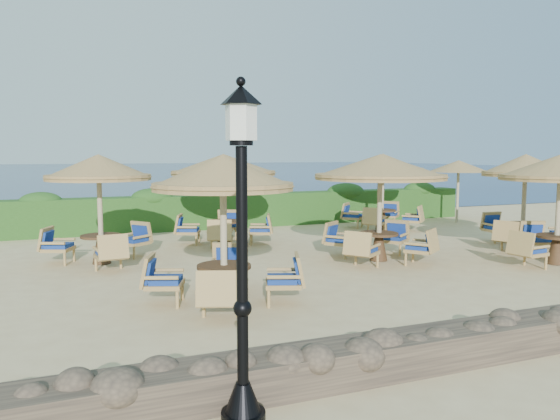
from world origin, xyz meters
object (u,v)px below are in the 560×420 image
object	(u,v)px
cafe_set_1	(380,184)
cafe_set_0	(223,207)
cafe_set_3	(99,189)
lamp_post	(242,272)
extra_parasol	(459,166)
cafe_set_5	(383,177)
cafe_set_6	(525,185)
cafe_set_2	(560,185)
cafe_set_4	(224,180)

from	to	relation	value
cafe_set_1	cafe_set_0	bearing A→B (deg)	-153.30
cafe_set_3	lamp_post	bearing A→B (deg)	-85.31
extra_parasol	cafe_set_5	xyz separation A→B (m)	(-3.76, -0.58, -0.34)
extra_parasol	cafe_set_0	size ratio (longest dim) A/B	0.84
cafe_set_6	cafe_set_2	bearing A→B (deg)	-116.63
cafe_set_0	cafe_set_2	xyz separation A→B (m)	(8.43, 0.38, 0.18)
cafe_set_4	cafe_set_2	bearing A→B (deg)	-40.93
lamp_post	cafe_set_2	world-z (taller)	lamp_post
lamp_post	cafe_set_4	distance (m)	10.85
lamp_post	cafe_set_6	xyz separation A→B (m)	(10.52, 6.75, 0.24)
cafe_set_0	cafe_set_2	bearing A→B (deg)	2.58
extra_parasol	cafe_set_0	bearing A→B (deg)	-146.36
lamp_post	extra_parasol	world-z (taller)	lamp_post
cafe_set_2	cafe_set_3	xyz separation A→B (m)	(-10.21, 4.15, -0.08)
cafe_set_5	cafe_set_1	bearing A→B (deg)	-123.21
extra_parasol	cafe_set_6	bearing A→B (deg)	-111.64
cafe_set_1	cafe_set_4	size ratio (longest dim) A/B	1.06
cafe_set_0	cafe_set_3	distance (m)	4.87
cafe_set_6	cafe_set_3	bearing A→B (deg)	169.40
cafe_set_1	cafe_set_5	size ratio (longest dim) A/B	1.16
lamp_post	cafe_set_3	distance (m)	8.88
cafe_set_0	cafe_set_1	xyz separation A→B (m)	(4.68, 2.35, 0.19)
cafe_set_0	cafe_set_3	size ratio (longest dim) A/B	1.04
extra_parasol	cafe_set_3	distance (m)	13.70
extra_parasol	cafe_set_2	distance (m)	7.94
lamp_post	cafe_set_2	xyz separation A→B (m)	(9.49, 4.70, 0.36)
cafe_set_1	cafe_set_3	size ratio (longest dim) A/B	1.19
lamp_post	cafe_set_0	xyz separation A→B (m)	(1.05, 4.32, 0.19)
lamp_post	cafe_set_4	size ratio (longest dim) A/B	1.07
cafe_set_5	cafe_set_6	distance (m)	4.97
cafe_set_4	cafe_set_6	bearing A→B (deg)	-25.87
cafe_set_3	cafe_set_0	bearing A→B (deg)	-68.54
extra_parasol	cafe_set_6	xyz separation A→B (m)	(-2.08, -5.25, -0.38)
cafe_set_1	cafe_set_3	world-z (taller)	same
extra_parasol	cafe_set_5	bearing A→B (deg)	-171.23
cafe_set_0	cafe_set_2	distance (m)	8.44
cafe_set_2	cafe_set_5	bearing A→B (deg)	95.51
lamp_post	cafe_set_3	xyz separation A→B (m)	(-0.73, 8.85, 0.28)
cafe_set_3	cafe_set_4	xyz separation A→B (m)	(3.56, 1.62, 0.06)
cafe_set_6	cafe_set_1	bearing A→B (deg)	-179.13
lamp_post	cafe_set_0	distance (m)	4.45
cafe_set_0	cafe_set_4	size ratio (longest dim) A/B	0.93
extra_parasol	cafe_set_5	size ratio (longest dim) A/B	0.85
extra_parasol	cafe_set_2	bearing A→B (deg)	-113.08
lamp_post	cafe_set_1	world-z (taller)	lamp_post
lamp_post	cafe_set_1	bearing A→B (deg)	49.33
cafe_set_2	extra_parasol	bearing A→B (deg)	66.92
cafe_set_2	cafe_set_6	distance (m)	2.29
extra_parasol	cafe_set_3	world-z (taller)	cafe_set_3
lamp_post	extra_parasol	xyz separation A→B (m)	(12.60, 12.00, 0.62)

